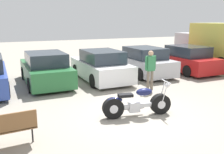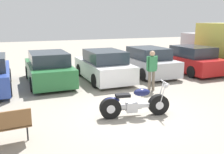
% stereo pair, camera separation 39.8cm
% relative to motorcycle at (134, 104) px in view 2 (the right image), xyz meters
% --- Properties ---
extents(ground_plane, '(60.00, 60.00, 0.00)m').
position_rel_motorcycle_xyz_m(ground_plane, '(0.05, 0.15, -0.41)').
color(ground_plane, gray).
extents(motorcycle, '(2.20, 0.81, 1.06)m').
position_rel_motorcycle_xyz_m(motorcycle, '(0.00, 0.00, 0.00)').
color(motorcycle, black).
rests_on(motorcycle, ground_plane).
extents(parked_car_green, '(1.91, 4.23, 1.50)m').
position_rel_motorcycle_xyz_m(parked_car_green, '(-1.79, 5.28, 0.28)').
color(parked_car_green, '#286B38').
rests_on(parked_car_green, ground_plane).
extents(parked_car_white, '(1.91, 4.23, 1.50)m').
position_rel_motorcycle_xyz_m(parked_car_white, '(0.82, 4.91, 0.28)').
color(parked_car_white, white).
rests_on(parked_car_white, ground_plane).
extents(parked_car_silver, '(1.91, 4.23, 1.50)m').
position_rel_motorcycle_xyz_m(parked_car_silver, '(3.44, 5.24, 0.28)').
color(parked_car_silver, '#BCBCC1').
rests_on(parked_car_silver, ground_plane).
extents(parked_car_red, '(1.91, 4.23, 1.50)m').
position_rel_motorcycle_xyz_m(parked_car_red, '(6.05, 4.85, 0.28)').
color(parked_car_red, red).
rests_on(parked_car_red, ground_plane).
extents(person_standing, '(0.52, 0.23, 1.69)m').
position_rel_motorcycle_xyz_m(person_standing, '(2.03, 2.34, 0.60)').
color(person_standing, '#726656').
rests_on(person_standing, ground_plane).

